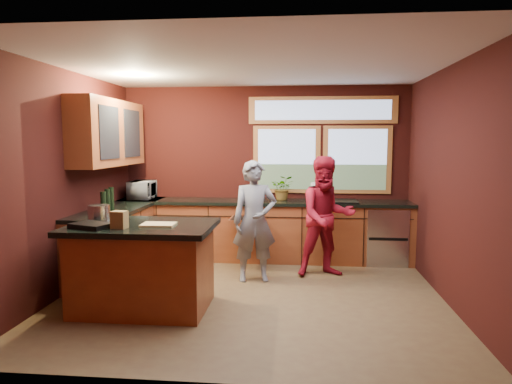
# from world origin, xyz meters

# --- Properties ---
(floor) EXTENTS (4.50, 4.50, 0.00)m
(floor) POSITION_xyz_m (0.00, 0.00, 0.00)
(floor) COLOR brown
(floor) RESTS_ON ground
(room_shell) EXTENTS (4.52, 4.02, 2.71)m
(room_shell) POSITION_xyz_m (-0.60, 0.32, 1.80)
(room_shell) COLOR black
(room_shell) RESTS_ON ground
(back_counter) EXTENTS (4.50, 0.64, 0.93)m
(back_counter) POSITION_xyz_m (0.20, 1.70, 0.46)
(back_counter) COLOR brown
(back_counter) RESTS_ON floor
(left_counter) EXTENTS (0.64, 2.30, 0.93)m
(left_counter) POSITION_xyz_m (-1.95, 0.85, 0.47)
(left_counter) COLOR brown
(left_counter) RESTS_ON floor
(island) EXTENTS (1.55, 1.05, 0.95)m
(island) POSITION_xyz_m (-1.14, -0.52, 0.48)
(island) COLOR brown
(island) RESTS_ON floor
(person_grey) EXTENTS (0.65, 0.50, 1.59)m
(person_grey) POSITION_xyz_m (-0.02, 0.61, 0.80)
(person_grey) COLOR slate
(person_grey) RESTS_ON floor
(person_red) EXTENTS (0.93, 0.80, 1.64)m
(person_red) POSITION_xyz_m (0.93, 0.92, 0.82)
(person_red) COLOR maroon
(person_red) RESTS_ON floor
(microwave) EXTENTS (0.38, 0.53, 0.28)m
(microwave) POSITION_xyz_m (-1.92, 1.70, 1.07)
(microwave) COLOR #999999
(microwave) RESTS_ON left_counter
(potted_plant) EXTENTS (0.34, 0.30, 0.38)m
(potted_plant) POSITION_xyz_m (0.30, 1.75, 1.12)
(potted_plant) COLOR #999999
(potted_plant) RESTS_ON back_counter
(paper_towel) EXTENTS (0.12, 0.12, 0.28)m
(paper_towel) POSITION_xyz_m (0.79, 1.70, 1.07)
(paper_towel) COLOR silver
(paper_towel) RESTS_ON back_counter
(cutting_board) EXTENTS (0.36, 0.26, 0.02)m
(cutting_board) POSITION_xyz_m (-0.94, -0.57, 0.95)
(cutting_board) COLOR tan
(cutting_board) RESTS_ON island
(stock_pot) EXTENTS (0.24, 0.24, 0.18)m
(stock_pot) POSITION_xyz_m (-1.69, -0.37, 1.03)
(stock_pot) COLOR #A6A5AA
(stock_pot) RESTS_ON island
(paper_bag) EXTENTS (0.16, 0.14, 0.18)m
(paper_bag) POSITION_xyz_m (-1.29, -0.77, 1.03)
(paper_bag) COLOR brown
(paper_bag) RESTS_ON island
(black_tray) EXTENTS (0.47, 0.40, 0.05)m
(black_tray) POSITION_xyz_m (-1.59, -0.77, 0.97)
(black_tray) COLOR black
(black_tray) RESTS_ON island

